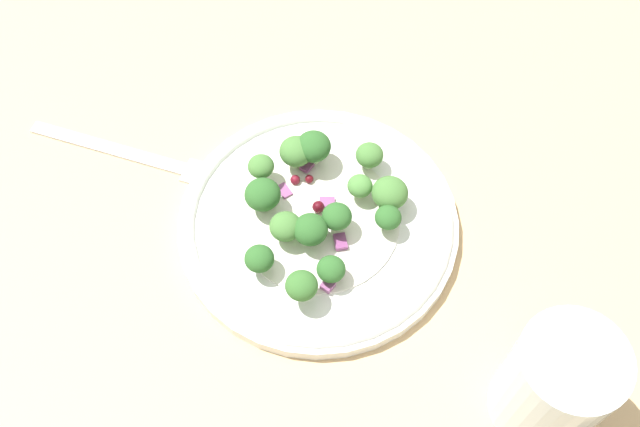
{
  "coord_description": "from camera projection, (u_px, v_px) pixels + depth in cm",
  "views": [
    {
      "loc": [
        17.93,
        25.58,
        53.4
      ],
      "look_at": [
        1.42,
        0.28,
        2.7
      ],
      "focal_mm": 41.15,
      "sensor_mm": 36.0,
      "label": 1
    }
  ],
  "objects": [
    {
      "name": "broccoli_floret_0",
      "position": [
        302.0,
        286.0,
        0.55
      ],
      "size": [
        2.5,
        2.5,
        2.53
      ],
      "color": "#ADD18E",
      "rests_on": "plate"
    },
    {
      "name": "onion_bit_0",
      "position": [
        334.0,
        268.0,
        0.57
      ],
      "size": [
        1.61,
        1.61,
        0.32
      ],
      "primitive_type": "cube",
      "rotation": [
        0.0,
        0.0,
        1.2
      ],
      "color": "#A35B93",
      "rests_on": "plate"
    },
    {
      "name": "broccoli_floret_3",
      "position": [
        337.0,
        217.0,
        0.58
      ],
      "size": [
        2.42,
        2.42,
        2.45
      ],
      "color": "#9EC684",
      "rests_on": "plate"
    },
    {
      "name": "broccoli_floret_13",
      "position": [
        388.0,
        218.0,
        0.58
      ],
      "size": [
        2.16,
        2.16,
        2.19
      ],
      "color": "#9EC684",
      "rests_on": "plate"
    },
    {
      "name": "broccoli_floret_12",
      "position": [
        390.0,
        193.0,
        0.6
      ],
      "size": [
        3.0,
        3.0,
        3.03
      ],
      "color": "#9EC684",
      "rests_on": "plate"
    },
    {
      "name": "cranberry_0",
      "position": [
        311.0,
        178.0,
        0.62
      ],
      "size": [
        0.72,
        0.72,
        0.72
      ],
      "primitive_type": "sphere",
      "color": "maroon",
      "rests_on": "plate"
    },
    {
      "name": "broccoli_floret_5",
      "position": [
        288.0,
        231.0,
        0.58
      ],
      "size": [
        2.6,
        2.6,
        2.63
      ],
      "color": "#9EC684",
      "rests_on": "plate"
    },
    {
      "name": "broccoli_floret_9",
      "position": [
        261.0,
        167.0,
        0.61
      ],
      "size": [
        2.21,
        2.21,
        2.23
      ],
      "color": "#9EC684",
      "rests_on": "plate"
    },
    {
      "name": "broccoli_floret_2",
      "position": [
        310.0,
        230.0,
        0.58
      ],
      "size": [
        2.79,
        2.79,
        2.82
      ],
      "color": "#9EC684",
      "rests_on": "plate"
    },
    {
      "name": "broccoli_floret_1",
      "position": [
        292.0,
        154.0,
        0.61
      ],
      "size": [
        2.86,
        2.86,
        2.89
      ],
      "color": "#9EC684",
      "rests_on": "plate"
    },
    {
      "name": "broccoli_floret_8",
      "position": [
        363.0,
        190.0,
        0.6
      ],
      "size": [
        2.09,
        2.09,
        2.12
      ],
      "color": "#ADD18E",
      "rests_on": "plate"
    },
    {
      "name": "water_glass",
      "position": [
        555.0,
        384.0,
        0.49
      ],
      "size": [
        7.19,
        7.19,
        10.02
      ],
      "primitive_type": "cylinder",
      "color": "silver",
      "rests_on": "ground_plane"
    },
    {
      "name": "onion_bit_2",
      "position": [
        328.0,
        286.0,
        0.57
      ],
      "size": [
        1.19,
        1.17,
        0.58
      ],
      "primitive_type": "cube",
      "rotation": [
        0.0,
        0.0,
        0.36
      ],
      "color": "#934C84",
      "rests_on": "plate"
    },
    {
      "name": "cranberry_3",
      "position": [
        318.0,
        207.0,
        0.6
      ],
      "size": [
        0.99,
        0.99,
        0.99
      ],
      "primitive_type": "sphere",
      "color": "#4C0A14",
      "rests_on": "plate"
    },
    {
      "name": "onion_bit_4",
      "position": [
        284.0,
        191.0,
        0.62
      ],
      "size": [
        0.9,
        1.38,
        0.39
      ],
      "primitive_type": "cube",
      "rotation": [
        0.0,
        0.0,
        0.0
      ],
      "color": "#934C84",
      "rests_on": "plate"
    },
    {
      "name": "cranberry_2",
      "position": [
        380.0,
        197.0,
        0.61
      ],
      "size": [
        0.81,
        0.81,
        0.81
      ],
      "primitive_type": "sphere",
      "color": "maroon",
      "rests_on": "plate"
    },
    {
      "name": "onion_bit_1",
      "position": [
        307.0,
        166.0,
        0.62
      ],
      "size": [
        1.47,
        1.23,
        0.39
      ],
      "primitive_type": "cube",
      "rotation": [
        0.0,
        0.0,
        0.38
      ],
      "color": "#843D75",
      "rests_on": "plate"
    },
    {
      "name": "broccoli_floret_6",
      "position": [
        369.0,
        155.0,
        0.62
      ],
      "size": [
        2.36,
        2.36,
        2.39
      ],
      "color": "#9EC684",
      "rests_on": "plate"
    },
    {
      "name": "ground_plane",
      "position": [
        332.0,
        225.0,
        0.63
      ],
      "size": [
        180.0,
        180.0,
        2.0
      ],
      "primitive_type": "cube",
      "color": "tan"
    },
    {
      "name": "broccoli_floret_4",
      "position": [
        259.0,
        259.0,
        0.57
      ],
      "size": [
        2.34,
        2.34,
        2.37
      ],
      "color": "#8EB77A",
      "rests_on": "plate"
    },
    {
      "name": "broccoli_floret_7",
      "position": [
        314.0,
        147.0,
        0.61
      ],
      "size": [
        2.94,
        2.94,
        2.98
      ],
      "color": "#9EC684",
      "rests_on": "plate"
    },
    {
      "name": "broccoli_floret_10",
      "position": [
        263.0,
        195.0,
        0.59
      ],
      "size": [
        2.97,
        2.97,
        3.0
      ],
      "color": "#8EB77A",
      "rests_on": "plate"
    },
    {
      "name": "onion_bit_3",
      "position": [
        340.0,
        242.0,
        0.59
      ],
      "size": [
        1.45,
        1.66,
        0.4
      ],
      "primitive_type": "cube",
      "rotation": [
        0.0,
        0.0,
        1.17
      ],
      "color": "#843D75",
      "rests_on": "plate"
    },
    {
      "name": "dressing_pool",
      "position": [
        320.0,
        222.0,
        0.6
      ],
      "size": [
        13.46,
        13.46,
        0.2
      ],
      "primitive_type": "cylinder",
      "color": "white",
      "rests_on": "plate"
    },
    {
      "name": "plate",
      "position": [
        320.0,
        225.0,
        0.61
      ],
      "size": [
        23.21,
        23.21,
        1.7
      ],
      "color": "white",
      "rests_on": "ground_plane"
    },
    {
      "name": "onion_bit_5",
      "position": [
        331.0,
        201.0,
        0.61
      ],
      "size": [
        1.66,
        1.6,
        0.4
      ],
      "primitive_type": "cube",
      "rotation": [
        0.0,
        0.0,
        2.57
      ],
      "color": "#934C84",
      "rests_on": "plate"
    },
    {
      "name": "cranberry_1",
      "position": [
        295.0,
        180.0,
        0.62
      ],
      "size": [
        0.84,
        0.84,
        0.84
      ],
      "primitive_type": "sphere",
      "color": "maroon",
      "rests_on": "plate"
    },
    {
      "name": "broccoli_floret_11",
      "position": [
        331.0,
        269.0,
        0.56
      ],
      "size": [
        2.26,
        2.26,
        2.29
      ],
      "color": "#8EB77A",
      "rests_on": "plate"
    },
    {
      "name": "fork",
      "position": [
        138.0,
        156.0,
        0.65
      ],
      "size": [
        12.99,
        15.68,
        0.5
      ],
      "color": "silver",
      "rests_on": "ground_plane"
    }
  ]
}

